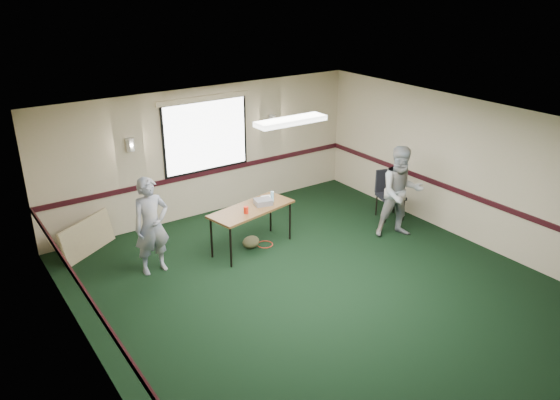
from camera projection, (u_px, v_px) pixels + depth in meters
ground at (326, 295)px, 8.75m from camera, size 8.00×8.00×0.00m
room_shell at (254, 166)px, 9.76m from camera, size 8.00×8.02×8.00m
folding_table at (252, 211)px, 9.95m from camera, size 1.73×0.97×0.82m
projector at (263, 202)px, 10.06m from camera, size 0.36×0.32×0.10m
game_console at (266, 198)px, 10.32m from camera, size 0.20×0.18×0.04m
red_cup at (246, 210)px, 9.68m from camera, size 0.09×0.09×0.13m
water_bottle at (272, 197)px, 10.15m from camera, size 0.06×0.06×0.20m
duffel_bag at (251, 242)px, 10.20m from camera, size 0.36×0.29×0.24m
cable_coil at (265, 244)px, 10.35m from camera, size 0.39×0.39×0.02m
folded_table at (87, 237)px, 9.96m from camera, size 1.15×0.83×0.64m
conference_chair at (389, 190)px, 11.36m from camera, size 0.62×0.63×1.00m
person_left at (151, 226)px, 9.14m from camera, size 0.63×0.42×1.71m
person_right at (401, 192)px, 10.40m from camera, size 1.09×1.00×1.81m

